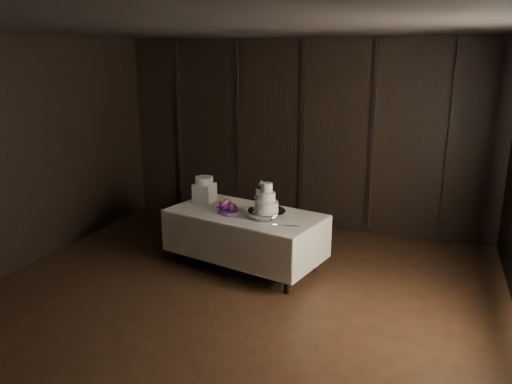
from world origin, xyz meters
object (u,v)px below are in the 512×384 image
at_px(cake_stand, 266,214).
at_px(wedding_cake, 264,200).
at_px(box_pedestal, 205,193).
at_px(small_cake, 204,180).
at_px(display_table, 245,237).
at_px(bouquet, 226,207).

relative_size(cake_stand, wedding_cake, 1.37).
distance_m(cake_stand, box_pedestal, 1.11).
bearing_deg(small_cake, cake_stand, -20.24).
bearing_deg(box_pedestal, display_table, -22.16).
xyz_separation_m(wedding_cake, box_pedestal, (-1.02, 0.40, -0.10)).
height_order(wedding_cake, bouquet, wedding_cake).
bearing_deg(wedding_cake, display_table, 166.24).
bearing_deg(wedding_cake, cake_stand, 35.67).
height_order(cake_stand, wedding_cake, wedding_cake).
xyz_separation_m(cake_stand, box_pedestal, (-1.04, 0.38, 0.08)).
height_order(display_table, wedding_cake, wedding_cake).
xyz_separation_m(bouquet, small_cake, (-0.47, 0.34, 0.23)).
xyz_separation_m(display_table, box_pedestal, (-0.72, 0.29, 0.47)).
bearing_deg(display_table, bouquet, -155.45).
height_order(display_table, bouquet, bouquet).
height_order(bouquet, small_cake, small_cake).
xyz_separation_m(display_table, wedding_cake, (0.30, -0.11, 0.57)).
height_order(bouquet, box_pedestal, box_pedestal).
xyz_separation_m(box_pedestal, small_cake, (0.00, 0.00, 0.17)).
distance_m(cake_stand, bouquet, 0.57).
bearing_deg(bouquet, cake_stand, -4.32).
distance_m(display_table, bouquet, 0.48).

